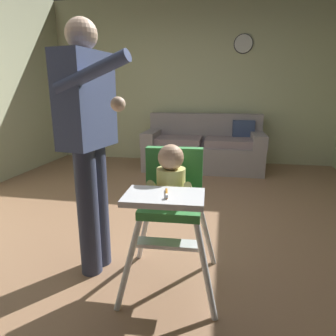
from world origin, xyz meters
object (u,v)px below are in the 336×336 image
Objects in this scene: couch at (204,148)px; high_chair at (171,192)px; adult_standing at (89,138)px; wall_clock at (243,44)px.

high_chair is at bearing 0.08° from couch.
couch is 3.09m from high_chair.
adult_standing reaches higher than high_chair.
adult_standing is (-0.55, 0.10, 0.29)m from high_chair.
wall_clock is at bearing 81.94° from adult_standing.
wall_clock reaches higher than high_chair.
wall_clock is (0.55, 0.48, 1.62)m from couch.
couch is 6.14× the size of wall_clock.
couch is 3.08m from adult_standing.
couch is at bearing -138.89° from wall_clock.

